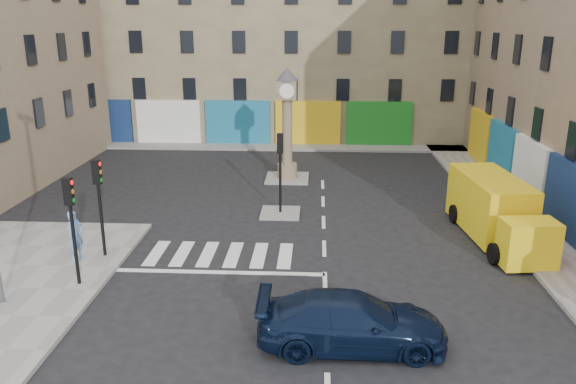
# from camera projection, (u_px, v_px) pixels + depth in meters

# --- Properties ---
(ground) EXTENTS (120.00, 120.00, 0.00)m
(ground) POSITION_uv_depth(u_px,v_px,m) (325.00, 296.00, 18.38)
(ground) COLOR black
(ground) RESTS_ON ground
(sidewalk_right) EXTENTS (2.60, 30.00, 0.15)m
(sidewalk_right) POSITION_uv_depth(u_px,v_px,m) (501.00, 203.00, 27.46)
(sidewalk_right) COLOR gray
(sidewalk_right) RESTS_ON ground
(sidewalk_far) EXTENTS (32.00, 2.40, 0.15)m
(sidewalk_far) POSITION_uv_depth(u_px,v_px,m) (265.00, 146.00, 39.74)
(sidewalk_far) COLOR gray
(sidewalk_far) RESTS_ON ground
(island_near) EXTENTS (1.80, 1.80, 0.12)m
(island_near) POSITION_uv_depth(u_px,v_px,m) (280.00, 213.00, 26.09)
(island_near) COLOR gray
(island_near) RESTS_ON ground
(island_far) EXTENTS (2.40, 2.40, 0.12)m
(island_far) POSITION_uv_depth(u_px,v_px,m) (287.00, 178.00, 31.82)
(island_far) COLOR gray
(island_far) RESTS_ON ground
(building_far) EXTENTS (32.00, 10.00, 17.00)m
(building_far) POSITION_uv_depth(u_px,v_px,m) (271.00, 22.00, 42.80)
(building_far) COLOR gray
(building_far) RESTS_ON ground
(traffic_light_left_near) EXTENTS (0.28, 0.22, 3.70)m
(traffic_light_left_near) POSITION_uv_depth(u_px,v_px,m) (71.00, 214.00, 18.21)
(traffic_light_left_near) COLOR black
(traffic_light_left_near) RESTS_ON sidewalk_left
(traffic_light_left_far) EXTENTS (0.28, 0.22, 3.70)m
(traffic_light_left_far) POSITION_uv_depth(u_px,v_px,m) (99.00, 192.00, 20.50)
(traffic_light_left_far) COLOR black
(traffic_light_left_far) RESTS_ON sidewalk_left
(traffic_light_island) EXTENTS (0.28, 0.22, 3.70)m
(traffic_light_island) POSITION_uv_depth(u_px,v_px,m) (280.00, 160.00, 25.35)
(traffic_light_island) COLOR black
(traffic_light_island) RESTS_ON island_near
(clock_pillar) EXTENTS (1.20, 1.20, 6.10)m
(clock_pillar) POSITION_uv_depth(u_px,v_px,m) (287.00, 117.00, 30.79)
(clock_pillar) COLOR #887159
(clock_pillar) RESTS_ON island_far
(navy_sedan) EXTENTS (5.22, 2.18, 1.51)m
(navy_sedan) POSITION_uv_depth(u_px,v_px,m) (352.00, 322.00, 15.36)
(navy_sedan) COLOR black
(navy_sedan) RESTS_ON ground
(yellow_van) EXTENTS (2.79, 6.86, 2.44)m
(yellow_van) POSITION_uv_depth(u_px,v_px,m) (496.00, 210.00, 22.94)
(yellow_van) COLOR yellow
(yellow_van) RESTS_ON ground
(pedestrian_blue) EXTENTS (0.66, 0.80, 1.88)m
(pedestrian_blue) POSITION_uv_depth(u_px,v_px,m) (75.00, 235.00, 20.57)
(pedestrian_blue) COLOR #598CCD
(pedestrian_blue) RESTS_ON sidewalk_left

